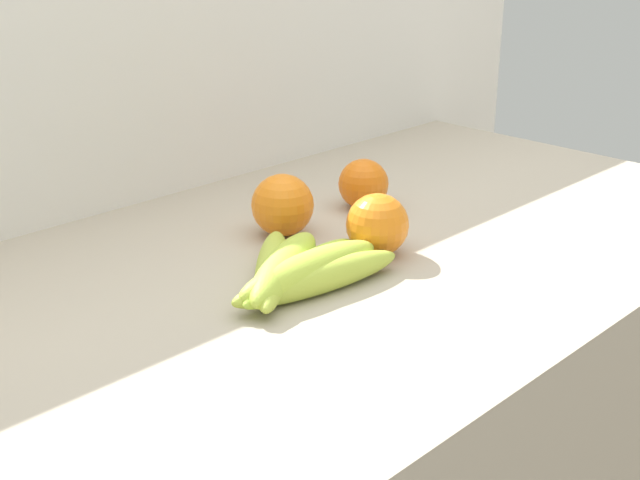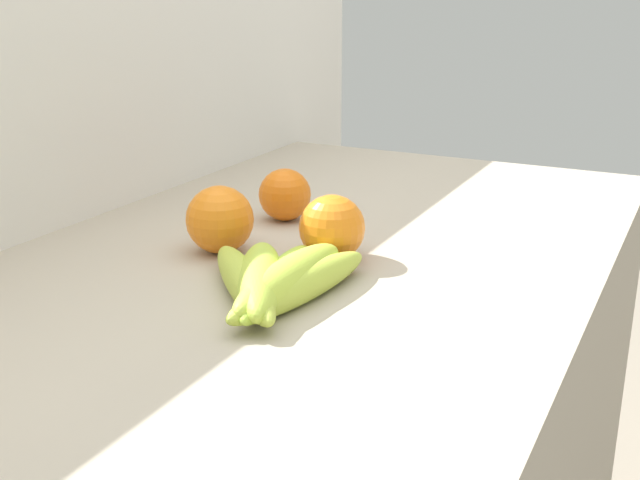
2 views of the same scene
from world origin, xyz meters
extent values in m
cube|color=silver|center=(0.00, 0.35, 0.65)|extent=(1.80, 0.06, 1.30)
ellipsoid|color=#AEC33F|center=(0.00, -0.06, 0.94)|extent=(0.22, 0.07, 0.04)
ellipsoid|color=#B1CB3F|center=(0.00, -0.05, 0.94)|extent=(0.20, 0.05, 0.04)
ellipsoid|color=#AACC3F|center=(0.00, -0.04, 0.94)|extent=(0.21, 0.08, 0.03)
ellipsoid|color=#AEC93F|center=(-0.01, -0.02, 0.94)|extent=(0.19, 0.13, 0.04)
ellipsoid|color=#ABBE3F|center=(-0.02, -0.01, 0.94)|extent=(0.17, 0.17, 0.04)
sphere|color=orange|center=(0.13, -0.03, 0.96)|extent=(0.07, 0.07, 0.07)
sphere|color=orange|center=(0.24, 0.09, 0.95)|extent=(0.07, 0.07, 0.07)
sphere|color=orange|center=(0.09, 0.09, 0.96)|extent=(0.08, 0.08, 0.08)
camera|label=1|loc=(-0.58, -0.64, 1.31)|focal=48.03mm
camera|label=2|loc=(-0.63, -0.40, 1.22)|focal=44.67mm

